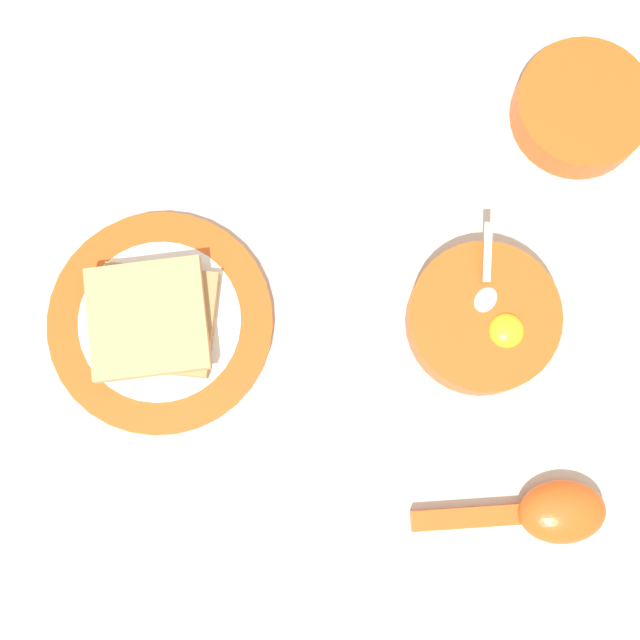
{
  "coord_description": "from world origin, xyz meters",
  "views": [
    {
      "loc": [
        0.19,
        -0.02,
        0.85
      ],
      "look_at": [
        0.08,
        -0.1,
        0.02
      ],
      "focal_mm": 50.0,
      "sensor_mm": 36.0,
      "label": 1
    }
  ],
  "objects_px": {
    "congee_bowl": "(581,108)",
    "soup_spoon": "(547,513)",
    "egg_bowl": "(483,319)",
    "toast_plate": "(161,322)",
    "toast_sandwich": "(152,319)"
  },
  "relations": [
    {
      "from": "congee_bowl",
      "to": "soup_spoon",
      "type": "bearing_deg",
      "value": 28.61
    },
    {
      "from": "egg_bowl",
      "to": "toast_plate",
      "type": "xyz_separation_m",
      "value": [
        0.18,
        -0.25,
        -0.02
      ]
    },
    {
      "from": "soup_spoon",
      "to": "congee_bowl",
      "type": "xyz_separation_m",
      "value": [
        -0.34,
        -0.19,
        0.01
      ]
    },
    {
      "from": "egg_bowl",
      "to": "toast_sandwich",
      "type": "distance_m",
      "value": 0.31
    },
    {
      "from": "congee_bowl",
      "to": "toast_sandwich",
      "type": "bearing_deg",
      "value": -27.15
    },
    {
      "from": "toast_plate",
      "to": "soup_spoon",
      "type": "distance_m",
      "value": 0.4
    },
    {
      "from": "toast_plate",
      "to": "congee_bowl",
      "type": "bearing_deg",
      "value": 152.93
    },
    {
      "from": "toast_sandwich",
      "to": "soup_spoon",
      "type": "bearing_deg",
      "value": 99.83
    },
    {
      "from": "toast_plate",
      "to": "soup_spoon",
      "type": "relative_size",
      "value": 1.34
    },
    {
      "from": "toast_plate",
      "to": "congee_bowl",
      "type": "xyz_separation_m",
      "value": [
        -0.41,
        0.21,
        0.02
      ]
    },
    {
      "from": "egg_bowl",
      "to": "toast_sandwich",
      "type": "bearing_deg",
      "value": -53.97
    },
    {
      "from": "toast_plate",
      "to": "toast_sandwich",
      "type": "xyz_separation_m",
      "value": [
        0.0,
        -0.0,
        0.02
      ]
    },
    {
      "from": "egg_bowl",
      "to": "congee_bowl",
      "type": "distance_m",
      "value": 0.23
    },
    {
      "from": "toast_plate",
      "to": "congee_bowl",
      "type": "height_order",
      "value": "congee_bowl"
    },
    {
      "from": "egg_bowl",
      "to": "soup_spoon",
      "type": "distance_m",
      "value": 0.19
    }
  ]
}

